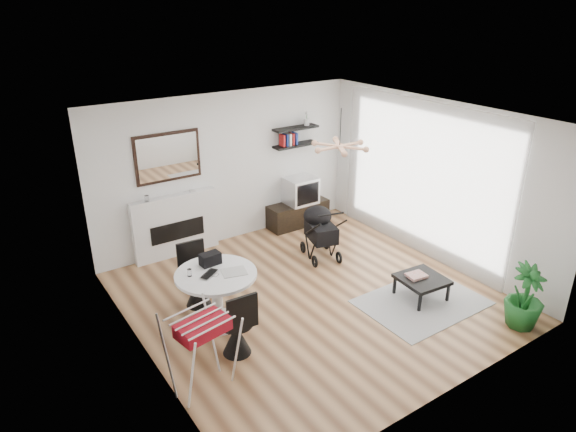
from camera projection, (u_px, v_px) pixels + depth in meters
floor at (311, 296)px, 7.72m from camera, size 5.00×5.00×0.00m
ceiling at (314, 118)px, 6.65m from camera, size 5.00×5.00×0.00m
wall_back at (228, 169)px, 9.09m from camera, size 5.00×0.00×5.00m
wall_left at (138, 261)px, 5.90m from camera, size 0.00×5.00×5.00m
wall_right at (434, 181)px, 8.47m from camera, size 0.00×5.00×5.00m
sheer_curtain at (420, 179)px, 8.57m from camera, size 0.04×3.60×2.60m
fireplace at (175, 218)px, 8.72m from camera, size 1.50×0.17×2.16m
shelf_lower at (296, 145)px, 9.59m from camera, size 0.90×0.25×0.04m
shelf_upper at (296, 128)px, 9.47m from camera, size 0.90×0.25×0.04m
pendant_lamp at (340, 146)px, 7.46m from camera, size 0.90×0.90×0.10m
tv_console at (298, 214)px, 10.06m from camera, size 1.23×0.43×0.46m
crt_tv at (300, 190)px, 9.89m from camera, size 0.59×0.51×0.51m
dining_table at (217, 291)px, 6.87m from camera, size 1.09×1.09×0.80m
laptop at (212, 275)px, 6.70m from camera, size 0.35×0.32×0.02m
black_bag at (210, 259)px, 6.95m from camera, size 0.29×0.18×0.17m
newspaper at (234, 272)px, 6.79m from camera, size 0.38×0.34×0.01m
drinking_glass at (190, 273)px, 6.68m from camera, size 0.06×0.06×0.10m
chair_far at (197, 286)px, 7.42m from camera, size 0.45×0.46×0.94m
chair_near at (237, 334)px, 6.38m from camera, size 0.44×0.45×0.93m
drying_rack at (202, 352)px, 5.71m from camera, size 0.75×0.72×0.98m
stroller at (320, 234)px, 8.77m from camera, size 0.68×0.88×0.98m
rug at (422, 302)px, 7.56m from camera, size 1.77×1.28×0.01m
coffee_table at (422, 280)px, 7.58m from camera, size 0.69×0.69×0.33m
magazines at (416, 275)px, 7.58m from camera, size 0.31×0.25×0.04m
potted_plant at (525, 297)px, 6.87m from camera, size 0.54×0.54×0.91m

